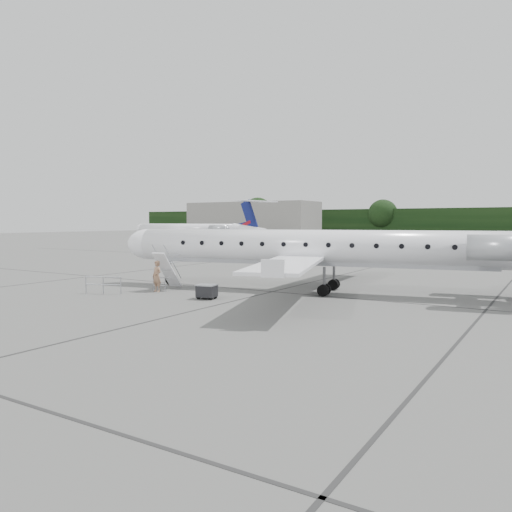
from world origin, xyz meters
The scene contains 8 objects.
ground centered at (0.00, 0.00, 0.00)m, with size 320.00×320.00×0.00m, color #5C5C5A.
terminal_building centered at (-70.00, 110.00, 5.00)m, with size 40.00×14.00×10.00m, color slate.
main_regional_jet centered at (-1.75, 7.84, 3.74)m, with size 29.17×21.00×7.48m, color white, non-canonical shape.
airstair centered at (-9.95, 4.06, 1.17)m, with size 0.85×2.09×2.34m, color white, non-canonical shape.
passenger centered at (-9.72, 2.89, 0.94)m, with size 0.69×0.45×1.89m, color #976E52.
safety_railing centered at (-11.82, 0.60, 0.50)m, with size 2.20×0.08×1.00m, color #989BA0, non-canonical shape.
baggage_cart centered at (-5.47, 2.24, 0.43)m, with size 1.00×0.81×0.86m, color black, non-canonical shape.
bg_regional_left centered at (-45.92, 49.20, 3.81)m, with size 29.07×20.93×7.63m, color white, non-canonical shape.
Camera 1 is at (11.06, -19.44, 4.26)m, focal length 35.00 mm.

